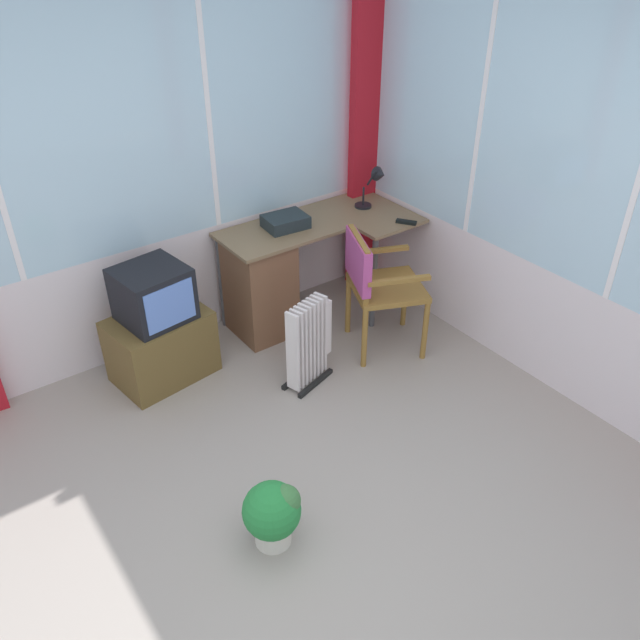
% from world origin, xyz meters
% --- Properties ---
extents(ground, '(5.05, 5.45, 0.06)m').
position_xyz_m(ground, '(0.00, 0.00, -0.03)').
color(ground, gray).
extents(north_window_panel, '(4.05, 0.07, 2.66)m').
position_xyz_m(north_window_panel, '(-0.00, 2.25, 1.32)').
color(north_window_panel, silver).
rests_on(north_window_panel, ground).
extents(east_window_panel, '(0.07, 4.45, 2.66)m').
position_xyz_m(east_window_panel, '(2.06, -0.00, 1.33)').
color(east_window_panel, silver).
rests_on(east_window_panel, ground).
extents(curtain_corner, '(0.27, 0.07, 2.56)m').
position_xyz_m(curtain_corner, '(1.93, 2.12, 1.28)').
color(curtain_corner, '#B51722').
rests_on(curtain_corner, ground).
extents(desk, '(1.42, 0.76, 0.77)m').
position_xyz_m(desk, '(0.89, 1.94, 0.42)').
color(desk, '#7D6345').
rests_on(desk, ground).
extents(desk_lamp, '(0.22, 0.19, 0.32)m').
position_xyz_m(desk_lamp, '(1.83, 1.87, 0.98)').
color(desk_lamp, black).
rests_on(desk_lamp, desk).
extents(tv_remote, '(0.12, 0.15, 0.02)m').
position_xyz_m(tv_remote, '(1.82, 1.50, 0.78)').
color(tv_remote, black).
rests_on(tv_remote, desk).
extents(paper_tray, '(0.32, 0.25, 0.09)m').
position_xyz_m(paper_tray, '(1.08, 1.96, 0.82)').
color(paper_tray, '#1F282C').
rests_on(paper_tray, desk).
extents(wooden_armchair, '(0.64, 0.63, 0.89)m').
position_xyz_m(wooden_armchair, '(1.34, 1.29, 0.58)').
color(wooden_armchair, olive).
rests_on(wooden_armchair, ground).
extents(tv_on_stand, '(0.69, 0.52, 0.83)m').
position_xyz_m(tv_on_stand, '(-0.02, 1.86, 0.37)').
color(tv_on_stand, brown).
rests_on(tv_on_stand, ground).
extents(space_heater, '(0.41, 0.27, 0.62)m').
position_xyz_m(space_heater, '(0.76, 1.23, 0.31)').
color(space_heater, silver).
rests_on(space_heater, ground).
extents(potted_plant, '(0.30, 0.30, 0.37)m').
position_xyz_m(potted_plant, '(-0.15, 0.25, 0.21)').
color(potted_plant, beige).
rests_on(potted_plant, ground).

